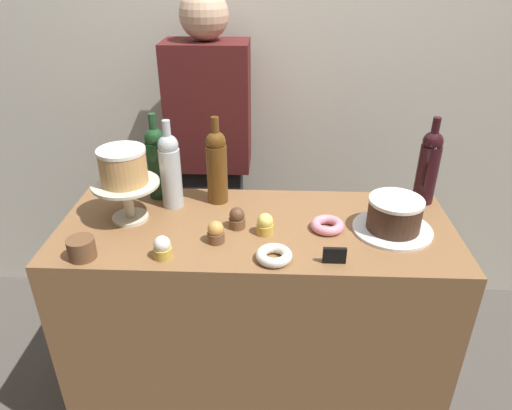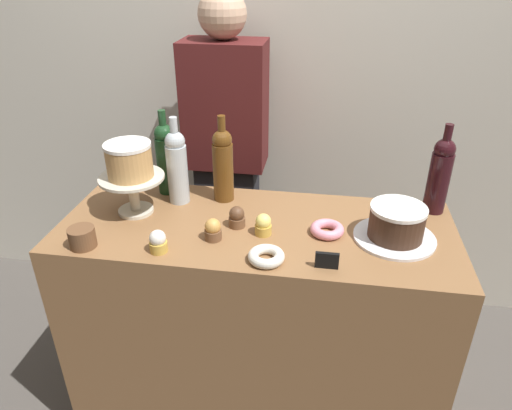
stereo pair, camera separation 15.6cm
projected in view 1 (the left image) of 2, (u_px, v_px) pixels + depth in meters
name	position (u px, v px, depth m)	size (l,w,h in m)	color
ground_plane	(256.00, 402.00, 2.03)	(12.00, 12.00, 0.00)	#4C4742
back_wall	(264.00, 55.00, 2.15)	(6.00, 0.05, 2.60)	beige
display_counter	(256.00, 324.00, 1.81)	(1.35, 0.54, 0.90)	brown
cake_stand_pedestal	(127.00, 194.00, 1.59)	(0.23, 0.23, 0.14)	beige
white_layer_cake	(123.00, 166.00, 1.54)	(0.16, 0.16, 0.12)	tan
silver_serving_platter	(392.00, 229.00, 1.57)	(0.26, 0.26, 0.01)	white
chocolate_round_cake	(395.00, 214.00, 1.54)	(0.18, 0.18, 0.11)	#3D2619
wine_bottle_amber	(217.00, 165.00, 1.69)	(0.08, 0.08, 0.33)	#5B3814
wine_bottle_green	(157.00, 161.00, 1.72)	(0.08, 0.08, 0.33)	#193D1E
wine_bottle_clear	(170.00, 169.00, 1.66)	(0.08, 0.08, 0.33)	#B2BCC1
wine_bottle_dark_red	(428.00, 166.00, 1.69)	(0.08, 0.08, 0.33)	black
cupcake_chocolate	(237.00, 218.00, 1.57)	(0.06, 0.06, 0.07)	brown
cupcake_vanilla	(162.00, 248.00, 1.42)	(0.06, 0.06, 0.07)	gold
cupcake_lemon	(265.00, 224.00, 1.54)	(0.06, 0.06, 0.07)	gold
cupcake_caramel	(216.00, 232.00, 1.49)	(0.06, 0.06, 0.07)	brown
donut_sugar	(274.00, 255.00, 1.41)	(0.11, 0.11, 0.03)	silver
donut_pink	(327.00, 225.00, 1.57)	(0.11, 0.11, 0.03)	pink
cookie_stack	(81.00, 248.00, 1.42)	(0.08, 0.08, 0.07)	brown
price_sign_chalkboard	(335.00, 255.00, 1.40)	(0.07, 0.01, 0.05)	black
barista_figure	(211.00, 167.00, 2.17)	(0.36, 0.22, 1.60)	black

